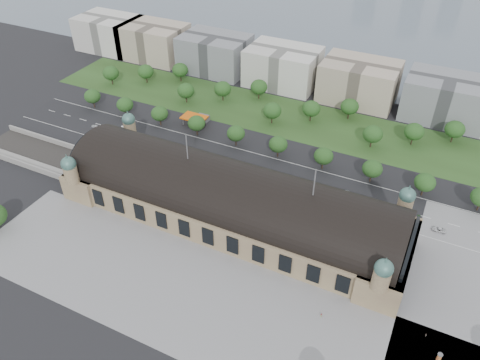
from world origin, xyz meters
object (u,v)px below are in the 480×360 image
at_px(traffic_car_4, 263,183).
at_px(parked_car_6, 189,171).
at_px(traffic_car_2, 162,148).
at_px(pedestrian_0, 321,315).
at_px(parked_car_0, 116,148).
at_px(parked_car_1, 122,146).
at_px(bus_mid, 260,175).
at_px(petrol_station, 199,118).
at_px(parked_car_2, 154,155).
at_px(traffic_car_6, 439,230).
at_px(bus_west, 229,166).
at_px(parked_car_5, 207,171).
at_px(pedestrian_2, 426,335).
at_px(bus_east, 305,195).
at_px(traffic_car_5, 348,193).
at_px(advertising_column, 439,357).
at_px(traffic_car_0, 95,126).
at_px(parked_car_3, 138,155).
at_px(parked_car_4, 174,161).

relative_size(traffic_car_4, parked_car_6, 0.93).
distance_m(traffic_car_2, pedestrian_0, 126.40).
relative_size(parked_car_0, parked_car_6, 0.80).
bearing_deg(parked_car_1, bus_mid, 58.93).
distance_m(parked_car_1, parked_car_6, 43.72).
distance_m(petrol_station, parked_car_1, 46.82).
distance_m(parked_car_1, parked_car_2, 20.04).
bearing_deg(traffic_car_6, bus_west, -91.33).
distance_m(petrol_station, traffic_car_4, 68.02).
relative_size(bus_west, bus_mid, 0.95).
bearing_deg(parked_car_6, traffic_car_6, 73.72).
height_order(petrol_station, traffic_car_6, petrol_station).
relative_size(parked_car_5, bus_mid, 0.44).
xyz_separation_m(traffic_car_4, pedestrian_2, (82.54, -52.01, -0.02)).
bearing_deg(traffic_car_6, parked_car_0, -87.50).
height_order(parked_car_2, bus_east, bus_east).
bearing_deg(parked_car_5, bus_mid, 75.80).
distance_m(traffic_car_5, parked_car_5, 68.47).
distance_m(bus_west, advertising_column, 124.98).
relative_size(traffic_car_0, parked_car_5, 0.82).
bearing_deg(parked_car_3, traffic_car_6, 58.77).
bearing_deg(advertising_column, bus_mid, 145.22).
distance_m(traffic_car_2, parked_car_5, 32.12).
distance_m(parked_car_0, parked_car_6, 44.83).
bearing_deg(traffic_car_2, advertising_column, 69.19).
distance_m(traffic_car_2, parked_car_0, 24.25).
height_order(traffic_car_2, bus_east, bus_east).
bearing_deg(traffic_car_5, pedestrian_0, -173.33).
height_order(parked_car_3, bus_east, bus_east).
height_order(parked_car_1, bus_east, bus_east).
distance_m(bus_mid, pedestrian_0, 82.57).
relative_size(traffic_car_5, bus_mid, 0.33).
xyz_separation_m(traffic_car_5, parked_car_1, (-118.67, -13.95, -0.03)).
height_order(traffic_car_5, parked_car_1, traffic_car_5).
height_order(parked_car_4, bus_west, bus_west).
relative_size(parked_car_2, parked_car_4, 1.22).
height_order(traffic_car_0, parked_car_6, traffic_car_0).
bearing_deg(parked_car_5, parked_car_2, -119.68).
bearing_deg(parked_car_4, bus_west, 75.93).
xyz_separation_m(parked_car_6, bus_east, (58.46, 6.24, 1.09)).
bearing_deg(traffic_car_4, bus_mid, -132.71).
distance_m(parked_car_3, pedestrian_0, 127.62).
bearing_deg(parked_car_4, bus_east, 63.82).
distance_m(parked_car_3, parked_car_4, 19.59).
bearing_deg(traffic_car_6, pedestrian_2, 2.34).
relative_size(parked_car_5, bus_west, 0.47).
relative_size(traffic_car_6, advertising_column, 1.78).
bearing_deg(bus_east, traffic_car_5, -57.08).
bearing_deg(traffic_car_6, traffic_car_2, -91.42).
relative_size(traffic_car_6, parked_car_4, 1.31).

